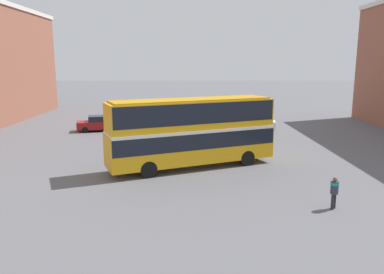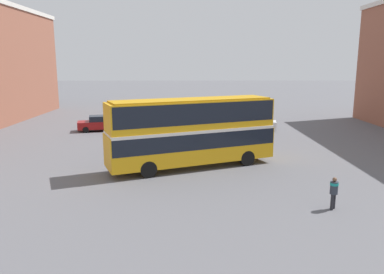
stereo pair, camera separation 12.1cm
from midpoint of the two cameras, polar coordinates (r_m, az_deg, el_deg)
name	(u,v)px [view 2 (the right image)]	position (r m, az deg, el deg)	size (l,w,h in m)	color
ground_plane	(198,165)	(26.07, 1.04, -4.25)	(240.00, 240.00, 0.00)	#5B5B60
double_decker_bus	(192,128)	(24.90, 0.14, 1.31)	(11.46, 6.66, 4.64)	gold
pedestrian_foreground	(334,190)	(19.40, 20.98, -7.52)	(0.56, 0.56, 1.61)	#232328
parked_car_kerb_near	(255,123)	(40.04, 9.68, 2.16)	(4.67, 2.55, 1.41)	silver
parked_car_kerb_far	(99,123)	(39.92, -13.89, 2.05)	(4.52, 2.75, 1.58)	maroon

